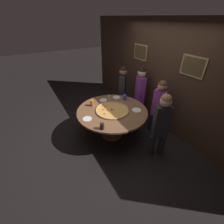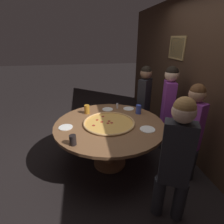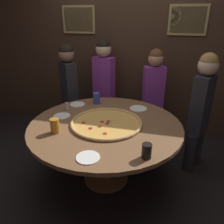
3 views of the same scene
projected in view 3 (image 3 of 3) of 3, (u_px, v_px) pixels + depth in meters
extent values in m
plane|color=black|center=(106.00, 178.00, 2.65)|extent=(24.00, 24.00, 0.00)
cube|color=#3D281C|center=(130.00, 51.00, 3.38)|extent=(6.40, 0.06, 2.60)
cube|color=#9E7F4C|center=(79.00, 20.00, 3.34)|extent=(0.52, 0.02, 0.40)
cube|color=slate|center=(79.00, 20.00, 3.34)|extent=(0.46, 0.01, 0.34)
cube|color=#9E7F4C|center=(188.00, 20.00, 2.99)|extent=(0.52, 0.02, 0.40)
cube|color=#B2A893|center=(188.00, 20.00, 2.98)|extent=(0.46, 0.01, 0.34)
cylinder|color=brown|center=(105.00, 125.00, 2.36)|extent=(1.64, 1.64, 0.04)
cylinder|color=brown|center=(106.00, 154.00, 2.51)|extent=(0.16, 0.16, 0.70)
cylinder|color=brown|center=(106.00, 176.00, 2.64)|extent=(0.52, 0.52, 0.04)
cylinder|color=#E5A84C|center=(106.00, 123.00, 2.34)|extent=(0.73, 0.73, 0.01)
torus|color=tan|center=(106.00, 122.00, 2.33)|extent=(0.77, 0.77, 0.03)
cylinder|color=#A8281E|center=(105.00, 134.00, 2.12)|extent=(0.04, 0.04, 0.00)
cylinder|color=#A8281E|center=(83.00, 123.00, 2.33)|extent=(0.04, 0.04, 0.00)
cylinder|color=#A8281E|center=(102.00, 122.00, 2.35)|extent=(0.04, 0.04, 0.00)
cylinder|color=#A8281E|center=(90.00, 128.00, 2.21)|extent=(0.04, 0.04, 0.00)
cylinder|color=#A8281E|center=(107.00, 124.00, 2.31)|extent=(0.04, 0.04, 0.00)
cylinder|color=#A8281E|center=(100.00, 126.00, 2.25)|extent=(0.04, 0.04, 0.00)
cylinder|color=#A8281E|center=(108.00, 121.00, 2.36)|extent=(0.04, 0.04, 0.00)
cylinder|color=#BC7A23|center=(55.00, 126.00, 2.14)|extent=(0.09, 0.09, 0.15)
cylinder|color=black|center=(147.00, 151.00, 1.75)|extent=(0.08, 0.08, 0.13)
cylinder|color=#384CB7|center=(96.00, 98.00, 2.86)|extent=(0.09, 0.09, 0.15)
cylinder|color=white|center=(88.00, 157.00, 1.78)|extent=(0.20, 0.20, 0.01)
cylinder|color=white|center=(77.00, 104.00, 2.84)|extent=(0.19, 0.19, 0.01)
cylinder|color=white|center=(62.00, 116.00, 2.51)|extent=(0.19, 0.19, 0.01)
cylinder|color=white|center=(138.00, 108.00, 2.72)|extent=(0.21, 0.21, 0.01)
cylinder|color=silver|center=(67.00, 107.00, 2.66)|extent=(0.04, 0.04, 0.08)
cylinder|color=#B7B7BC|center=(67.00, 103.00, 2.64)|extent=(0.04, 0.04, 0.01)
cylinder|color=#232328|center=(75.00, 126.00, 3.36)|extent=(0.19, 0.19, 0.50)
cylinder|color=#232328|center=(69.00, 120.00, 3.54)|extent=(0.19, 0.19, 0.50)
cube|color=#232328|center=(69.00, 86.00, 3.21)|extent=(0.33, 0.32, 0.70)
sphere|color=#8C664C|center=(66.00, 54.00, 3.02)|extent=(0.22, 0.22, 0.22)
sphere|color=black|center=(66.00, 52.00, 3.01)|extent=(0.20, 0.20, 0.20)
cylinder|color=#232328|center=(111.00, 120.00, 3.53)|extent=(0.17, 0.17, 0.52)
cylinder|color=#232328|center=(99.00, 117.00, 3.64)|extent=(0.17, 0.17, 0.52)
cube|color=purple|center=(104.00, 81.00, 3.33)|extent=(0.35, 0.25, 0.73)
sphere|color=beige|center=(103.00, 49.00, 3.14)|extent=(0.23, 0.23, 0.23)
sphere|color=black|center=(103.00, 46.00, 3.12)|extent=(0.21, 0.21, 0.21)
cylinder|color=#232328|center=(157.00, 125.00, 3.40)|extent=(0.17, 0.17, 0.48)
cylinder|color=#232328|center=(144.00, 126.00, 3.38)|extent=(0.17, 0.17, 0.48)
cube|color=purple|center=(153.00, 90.00, 3.16)|extent=(0.33, 0.25, 0.68)
sphere|color=tan|center=(156.00, 59.00, 2.98)|extent=(0.21, 0.21, 0.21)
sphere|color=brown|center=(156.00, 56.00, 2.96)|extent=(0.19, 0.19, 0.19)
cylinder|color=#232328|center=(197.00, 145.00, 2.85)|extent=(0.18, 0.18, 0.50)
cylinder|color=#232328|center=(190.00, 153.00, 2.70)|extent=(0.18, 0.18, 0.50)
cube|color=#232328|center=(201.00, 105.00, 2.53)|extent=(0.28, 0.34, 0.70)
sphere|color=beige|center=(208.00, 66.00, 2.35)|extent=(0.22, 0.22, 0.22)
sphere|color=#9E703D|center=(209.00, 62.00, 2.33)|extent=(0.20, 0.20, 0.20)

